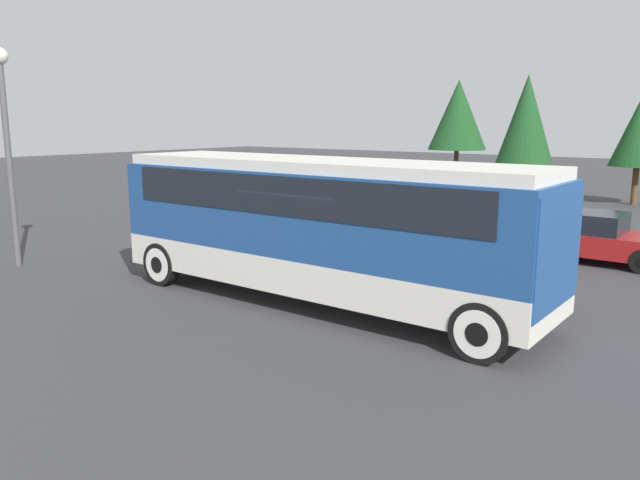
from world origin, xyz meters
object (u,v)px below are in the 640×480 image
at_px(parked_car_near, 587,236).
at_px(parked_car_mid, 409,220).
at_px(lamp_post, 6,126).
at_px(tour_bus, 324,219).

height_order(parked_car_near, parked_car_mid, parked_car_mid).
bearing_deg(parked_car_mid, lamp_post, -125.25).
xyz_separation_m(tour_bus, parked_car_mid, (-2.02, 7.29, -1.13)).
bearing_deg(parked_car_near, lamp_post, -139.67).
height_order(parked_car_near, lamp_post, lamp_post).
distance_m(tour_bus, parked_car_near, 8.75).
relative_size(tour_bus, lamp_post, 1.73).
bearing_deg(tour_bus, parked_car_mid, 105.46).
bearing_deg(lamp_post, parked_car_mid, 54.75).
distance_m(tour_bus, lamp_post, 9.22).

